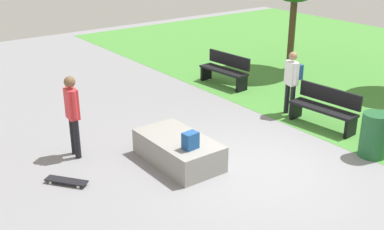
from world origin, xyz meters
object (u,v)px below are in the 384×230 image
(park_bench_by_oak, at_px, (325,107))
(park_bench_far_right, at_px, (225,69))
(trash_bin, at_px, (374,135))
(backpack_on_ledge, at_px, (190,141))
(skateboard_by_ledge, at_px, (66,181))
(concrete_ledge, at_px, (178,150))
(pedestrian_with_backpack, at_px, (292,78))
(skater_performing_trick, at_px, (72,111))

(park_bench_by_oak, xyz_separation_m, park_bench_far_right, (-3.74, 0.18, 0.00))
(park_bench_far_right, height_order, trash_bin, trash_bin)
(backpack_on_ledge, relative_size, skateboard_by_ledge, 0.42)
(skateboard_by_ledge, bearing_deg, park_bench_far_right, 113.87)
(concrete_ledge, relative_size, skateboard_by_ledge, 2.41)
(skateboard_by_ledge, relative_size, park_bench_by_oak, 0.46)
(pedestrian_with_backpack, bearing_deg, concrete_ledge, -83.14)
(park_bench_by_oak, bearing_deg, concrete_ledge, -98.36)
(skater_performing_trick, height_order, park_bench_far_right, skater_performing_trick)
(skater_performing_trick, bearing_deg, park_bench_by_oak, 68.95)
(skater_performing_trick, relative_size, park_bench_by_oak, 1.03)
(backpack_on_ledge, relative_size, pedestrian_with_backpack, 0.20)
(backpack_on_ledge, relative_size, trash_bin, 0.35)
(skater_performing_trick, relative_size, trash_bin, 1.83)
(pedestrian_with_backpack, bearing_deg, skater_performing_trick, -101.17)
(backpack_on_ledge, distance_m, park_bench_by_oak, 3.84)
(concrete_ledge, xyz_separation_m, park_bench_far_right, (-3.19, 3.93, 0.22))
(backpack_on_ledge, height_order, park_bench_by_oak, park_bench_by_oak)
(skater_performing_trick, xyz_separation_m, skateboard_by_ledge, (0.96, -0.63, -0.92))
(park_bench_far_right, relative_size, trash_bin, 1.77)
(skateboard_by_ledge, xyz_separation_m, park_bench_far_right, (-2.68, 6.06, 0.42))
(park_bench_by_oak, relative_size, pedestrian_with_backpack, 1.03)
(skateboard_by_ledge, bearing_deg, concrete_ledge, 76.66)
(concrete_ledge, height_order, backpack_on_ledge, backpack_on_ledge)
(park_bench_far_right, bearing_deg, pedestrian_with_backpack, -4.97)
(concrete_ledge, xyz_separation_m, backpack_on_ledge, (0.52, -0.09, 0.42))
(backpack_on_ledge, distance_m, skateboard_by_ledge, 2.37)
(skater_performing_trick, relative_size, pedestrian_with_backpack, 1.06)
(skater_performing_trick, height_order, park_bench_by_oak, skater_performing_trick)
(park_bench_far_right, bearing_deg, park_bench_by_oak, -2.78)
(backpack_on_ledge, height_order, trash_bin, trash_bin)
(park_bench_far_right, bearing_deg, concrete_ledge, -50.95)
(trash_bin, xyz_separation_m, pedestrian_with_backpack, (-2.58, 0.40, 0.48))
(concrete_ledge, height_order, trash_bin, trash_bin)
(concrete_ledge, bearing_deg, skateboard_by_ledge, -103.34)
(backpack_on_ledge, bearing_deg, pedestrian_with_backpack, -171.19)
(skateboard_by_ledge, distance_m, pedestrian_with_backpack, 5.89)
(park_bench_far_right, bearing_deg, trash_bin, -6.82)
(backpack_on_ledge, relative_size, park_bench_by_oak, 0.20)
(park_bench_by_oak, bearing_deg, trash_bin, -16.01)
(backpack_on_ledge, bearing_deg, trash_bin, 148.96)
(park_bench_far_right, xyz_separation_m, pedestrian_with_backpack, (2.74, -0.24, 0.46))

